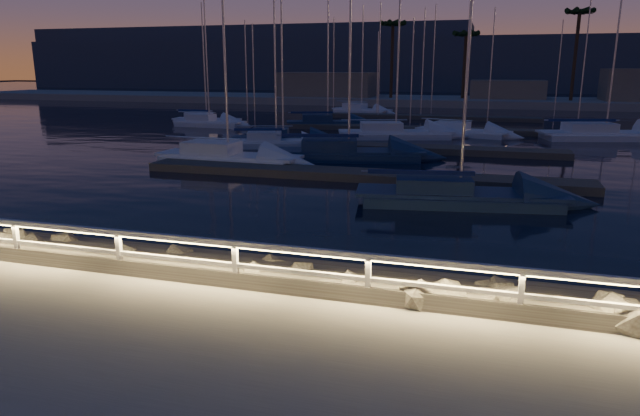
{
  "coord_description": "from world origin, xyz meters",
  "views": [
    {
      "loc": [
        6.24,
        -10.9,
        4.78
      ],
      "look_at": [
        1.76,
        4.0,
        0.9
      ],
      "focal_mm": 32.0,
      "sensor_mm": 36.0,
      "label": 1
    }
  ],
  "objects_px": {
    "sailboat_i": "(205,120)",
    "sailboat_a": "(274,142)",
    "sailboat_d": "(454,194)",
    "sailboat_l": "(602,134)",
    "sailboat_b": "(225,156)",
    "sailboat_g": "(393,132)",
    "sailboat_c": "(345,152)",
    "sailboat_k": "(460,131)",
    "sailboat_m": "(360,110)",
    "sailboat_e": "(208,122)",
    "sailboat_f": "(280,138)",
    "sailboat_j": "(325,122)",
    "guard_rail": "(192,249)"
  },
  "relations": [
    {
      "from": "guard_rail",
      "to": "sailboat_j",
      "type": "distance_m",
      "value": 40.13
    },
    {
      "from": "sailboat_b",
      "to": "sailboat_l",
      "type": "xyz_separation_m",
      "value": [
        22.26,
        18.37,
        0.0
      ]
    },
    {
      "from": "sailboat_j",
      "to": "sailboat_f",
      "type": "bearing_deg",
      "value": -109.1
    },
    {
      "from": "sailboat_k",
      "to": "sailboat_l",
      "type": "relative_size",
      "value": 0.77
    },
    {
      "from": "sailboat_l",
      "to": "sailboat_m",
      "type": "height_order",
      "value": "sailboat_l"
    },
    {
      "from": "sailboat_e",
      "to": "sailboat_f",
      "type": "height_order",
      "value": "sailboat_f"
    },
    {
      "from": "sailboat_f",
      "to": "sailboat_g",
      "type": "bearing_deg",
      "value": 23.35
    },
    {
      "from": "sailboat_a",
      "to": "sailboat_f",
      "type": "height_order",
      "value": "sailboat_f"
    },
    {
      "from": "sailboat_m",
      "to": "sailboat_e",
      "type": "bearing_deg",
      "value": -101.21
    },
    {
      "from": "sailboat_b",
      "to": "sailboat_k",
      "type": "height_order",
      "value": "sailboat_b"
    },
    {
      "from": "guard_rail",
      "to": "sailboat_b",
      "type": "relative_size",
      "value": 3.13
    },
    {
      "from": "sailboat_g",
      "to": "sailboat_m",
      "type": "bearing_deg",
      "value": 91.94
    },
    {
      "from": "sailboat_b",
      "to": "sailboat_g",
      "type": "relative_size",
      "value": 0.95
    },
    {
      "from": "sailboat_a",
      "to": "sailboat_e",
      "type": "xyz_separation_m",
      "value": [
        -10.83,
        11.18,
        0.01
      ]
    },
    {
      "from": "sailboat_d",
      "to": "sailboat_i",
      "type": "relative_size",
      "value": 1.24
    },
    {
      "from": "guard_rail",
      "to": "sailboat_e",
      "type": "relative_size",
      "value": 3.86
    },
    {
      "from": "sailboat_d",
      "to": "sailboat_i",
      "type": "height_order",
      "value": "sailboat_d"
    },
    {
      "from": "sailboat_i",
      "to": "sailboat_a",
      "type": "bearing_deg",
      "value": -49.58
    },
    {
      "from": "guard_rail",
      "to": "sailboat_j",
      "type": "height_order",
      "value": "sailboat_j"
    },
    {
      "from": "sailboat_a",
      "to": "sailboat_b",
      "type": "bearing_deg",
      "value": -109.79
    },
    {
      "from": "sailboat_j",
      "to": "sailboat_b",
      "type": "bearing_deg",
      "value": -109.3
    },
    {
      "from": "sailboat_b",
      "to": "sailboat_k",
      "type": "distance_m",
      "value": 21.48
    },
    {
      "from": "sailboat_e",
      "to": "sailboat_f",
      "type": "distance_m",
      "value": 14.18
    },
    {
      "from": "sailboat_i",
      "to": "sailboat_k",
      "type": "height_order",
      "value": "sailboat_k"
    },
    {
      "from": "sailboat_m",
      "to": "sailboat_k",
      "type": "bearing_deg",
      "value": -39.63
    },
    {
      "from": "sailboat_i",
      "to": "sailboat_k",
      "type": "xyz_separation_m",
      "value": [
        24.04,
        -2.78,
        -0.01
      ]
    },
    {
      "from": "sailboat_e",
      "to": "sailboat_k",
      "type": "relative_size",
      "value": 0.91
    },
    {
      "from": "sailboat_i",
      "to": "sailboat_m",
      "type": "distance_m",
      "value": 20.02
    },
    {
      "from": "sailboat_d",
      "to": "sailboat_e",
      "type": "height_order",
      "value": "sailboat_d"
    },
    {
      "from": "sailboat_a",
      "to": "sailboat_i",
      "type": "height_order",
      "value": "sailboat_i"
    },
    {
      "from": "sailboat_e",
      "to": "sailboat_m",
      "type": "xyz_separation_m",
      "value": [
        10.07,
        18.6,
        0.02
      ]
    },
    {
      "from": "guard_rail",
      "to": "sailboat_g",
      "type": "height_order",
      "value": "sailboat_g"
    },
    {
      "from": "sailboat_f",
      "to": "sailboat_l",
      "type": "distance_m",
      "value": 24.19
    },
    {
      "from": "sailboat_g",
      "to": "sailboat_b",
      "type": "bearing_deg",
      "value": -132.42
    },
    {
      "from": "sailboat_d",
      "to": "sailboat_e",
      "type": "relative_size",
      "value": 1.21
    },
    {
      "from": "sailboat_e",
      "to": "sailboat_b",
      "type": "bearing_deg",
      "value": -57.67
    },
    {
      "from": "sailboat_g",
      "to": "sailboat_k",
      "type": "xyz_separation_m",
      "value": [
        4.89,
        3.21,
        -0.05
      ]
    },
    {
      "from": "sailboat_e",
      "to": "sailboat_f",
      "type": "bearing_deg",
      "value": -39.22
    },
    {
      "from": "sailboat_a",
      "to": "sailboat_f",
      "type": "bearing_deg",
      "value": 77.5
    },
    {
      "from": "sailboat_f",
      "to": "sailboat_i",
      "type": "relative_size",
      "value": 1.09
    },
    {
      "from": "sailboat_f",
      "to": "sailboat_k",
      "type": "height_order",
      "value": "sailboat_k"
    },
    {
      "from": "guard_rail",
      "to": "sailboat_c",
      "type": "height_order",
      "value": "sailboat_c"
    },
    {
      "from": "sailboat_l",
      "to": "sailboat_j",
      "type": "bearing_deg",
      "value": 157.51
    },
    {
      "from": "sailboat_d",
      "to": "sailboat_l",
      "type": "height_order",
      "value": "sailboat_l"
    },
    {
      "from": "sailboat_j",
      "to": "sailboat_l",
      "type": "bearing_deg",
      "value": -27.33
    },
    {
      "from": "sailboat_c",
      "to": "sailboat_e",
      "type": "xyz_separation_m",
      "value": [
        -16.75,
        14.94,
        -0.03
      ]
    },
    {
      "from": "sailboat_g",
      "to": "sailboat_i",
      "type": "distance_m",
      "value": 20.07
    },
    {
      "from": "sailboat_c",
      "to": "sailboat_g",
      "type": "distance_m",
      "value": 11.21
    },
    {
      "from": "sailboat_e",
      "to": "sailboat_m",
      "type": "height_order",
      "value": "sailboat_m"
    },
    {
      "from": "sailboat_e",
      "to": "sailboat_j",
      "type": "relative_size",
      "value": 0.9
    }
  ]
}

